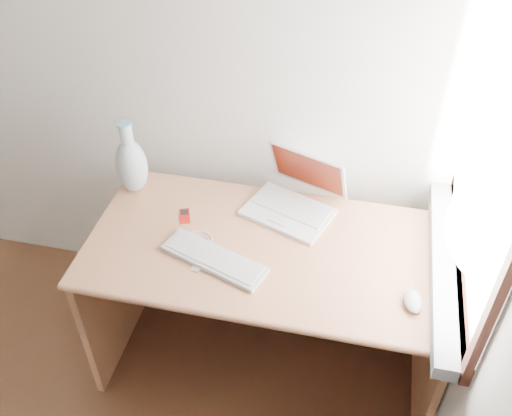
% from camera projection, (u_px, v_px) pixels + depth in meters
% --- Properties ---
extents(back_wall, '(3.50, 0.04, 2.60)m').
position_uv_depth(back_wall, '(50.00, 38.00, 2.37)').
color(back_wall, white).
rests_on(back_wall, floor).
extents(window, '(0.11, 0.99, 1.10)m').
position_uv_depth(window, '(488.00, 158.00, 1.77)').
color(window, white).
rests_on(window, right_wall).
extents(desk, '(1.42, 0.71, 0.75)m').
position_uv_depth(desk, '(272.00, 269.00, 2.42)').
color(desk, tan).
rests_on(desk, floor).
extents(laptop, '(0.41, 0.39, 0.23)m').
position_uv_depth(laptop, '(290.00, 197.00, 2.36)').
color(laptop, white).
rests_on(laptop, desk).
extents(external_keyboard, '(0.44, 0.26, 0.02)m').
position_uv_depth(external_keyboard, '(214.00, 259.00, 2.16)').
color(external_keyboard, silver).
rests_on(external_keyboard, desk).
extents(mouse, '(0.08, 0.11, 0.04)m').
position_uv_depth(mouse, '(413.00, 301.00, 1.99)').
color(mouse, white).
rests_on(mouse, desk).
extents(ipod, '(0.07, 0.10, 0.01)m').
position_uv_depth(ipod, '(185.00, 216.00, 2.35)').
color(ipod, red).
rests_on(ipod, desk).
extents(cable_coil, '(0.13, 0.13, 0.01)m').
position_uv_depth(cable_coil, '(198.00, 241.00, 2.24)').
color(cable_coil, silver).
rests_on(cable_coil, desk).
extents(remote, '(0.05, 0.09, 0.01)m').
position_uv_depth(remote, '(200.00, 264.00, 2.15)').
color(remote, silver).
rests_on(remote, desk).
extents(vase, '(0.13, 0.13, 0.34)m').
position_uv_depth(vase, '(131.00, 164.00, 2.39)').
color(vase, silver).
rests_on(vase, desk).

